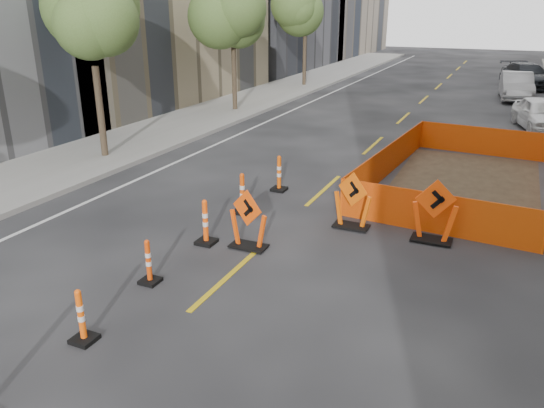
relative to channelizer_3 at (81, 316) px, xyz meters
The scene contains 17 objects.
ground_plane 1.59m from the channelizer_3, 43.14° to the right, with size 140.00×140.00×0.00m, color black.
sidewalk_left 13.52m from the channelizer_3, 125.76° to the left, with size 4.00×90.00×0.15m, color gray.
tree_l_b 12.24m from the channelizer_3, 129.14° to the left, with size 2.80×2.80×5.95m.
tree_l_c 20.72m from the channelizer_3, 111.04° to the left, with size 2.80×2.80×5.95m.
tree_l_d 30.14m from the channelizer_3, 104.14° to the left, with size 2.80×2.80×5.95m.
channelizer_3 is the anchor object (origin of this frame).
channelizer_4 2.10m from the channelizer_3, 95.77° to the left, with size 0.37×0.37×0.95m, color #DD3F09, non-canonical shape.
channelizer_5 4.19m from the channelizer_3, 92.11° to the left, with size 0.43×0.43×1.10m, color #FF500A, non-canonical shape.
channelizer_6 6.28m from the channelizer_3, 92.49° to the left, with size 0.44×0.44×1.12m, color #E24809, non-canonical shape.
channelizer_7 8.37m from the channelizer_3, 90.82° to the left, with size 0.43×0.43×1.09m, color #E25109, non-canonical shape.
chevron_sign_left 4.47m from the channelizer_3, 78.90° to the left, with size 0.95×0.57×1.43m, color #F44A0A, non-canonical shape.
chevron_sign_center 7.04m from the channelizer_3, 67.58° to the left, with size 0.98×0.59×1.47m, color #ED5B09, non-canonical shape.
chevron_sign_right 7.99m from the channelizer_3, 54.33° to the left, with size 1.04×0.62×1.56m, color #FF480A, non-canonical shape.
safety_fence 12.19m from the channelizer_3, 66.08° to the left, with size 4.87×8.29×1.04m, color #DB500B, non-canonical shape.
parked_car_near 22.05m from the channelizer_3, 71.10° to the left, with size 1.67×4.16×1.42m, color white.
parked_car_mid 29.84m from the channelizer_3, 78.42° to the left, with size 1.66×4.77×1.57m, color #9FA0A5.
parked_car_far 35.54m from the channelizer_3, 79.38° to the left, with size 2.20×5.42×1.57m, color black.
Camera 1 is at (4.85, -4.48, 5.27)m, focal length 35.00 mm.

